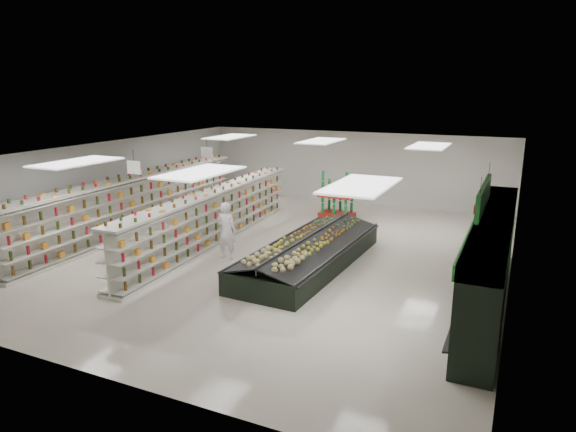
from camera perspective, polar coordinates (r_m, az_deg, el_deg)
The scene contains 16 objects.
floor at distance 16.63m, azimuth -1.48°, elevation -3.88°, with size 16.00×16.00×0.00m, color beige.
ceiling at distance 15.93m, azimuth -1.56°, elevation 7.13°, with size 14.00×16.00×0.02m, color white.
wall_back at distance 23.52m, azimuth 7.18°, elevation 5.39°, with size 14.00×0.02×3.20m, color silver.
wall_front at distance 10.00m, azimuth -22.47°, elevation -7.78°, with size 14.00×0.02×3.20m, color silver.
wall_left at distance 20.25m, azimuth -19.61°, elevation 3.25°, with size 0.02×16.00×3.20m, color silver.
wall_right at distance 14.60m, azimuth 23.94°, elevation -1.15°, with size 0.02×16.00×3.20m, color silver.
produce_wall_case at distance 13.27m, azimuth 21.59°, elevation -4.01°, with size 0.93×8.00×2.20m.
aisle_sign_near at distance 16.46m, azimuth -16.73°, elevation 5.19°, with size 0.52×0.06×0.75m.
aisle_sign_far at distance 19.60m, azimuth -8.99°, elevation 6.97°, with size 0.52×0.06×0.75m.
hortifruti_banner at distance 12.93m, azimuth 20.90°, elevation 2.08°, with size 0.12×3.20×0.95m.
gondola_left at distance 19.49m, azimuth -16.43°, elevation 1.10°, with size 1.22×11.80×2.04m.
gondola_center at distance 17.40m, azimuth -8.20°, elevation -0.35°, with size 1.30×10.47×1.81m.
produce_island at distance 15.17m, azimuth 2.40°, elevation -3.99°, with size 2.52×6.36×0.94m.
soda_endcap at distance 20.67m, azimuth 5.51°, elevation 2.12°, with size 1.43×1.01×1.76m.
shopper_main at distance 15.74m, azimuth -6.88°, elevation -1.61°, with size 0.65×0.43×1.79m, color silver.
shopper_background at distance 21.95m, azimuth -2.28°, elevation 2.95°, with size 0.86×0.53×1.76m, color tan.
Camera 1 is at (7.02, -14.16, 5.16)m, focal length 32.00 mm.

